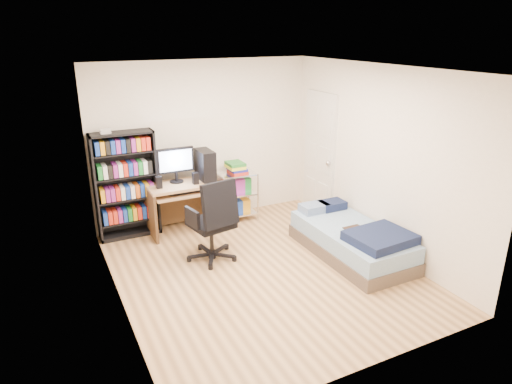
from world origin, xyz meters
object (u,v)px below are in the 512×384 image
office_chair (213,235)px  bed (352,240)px  media_shelf (126,184)px  computer_desk (188,186)px

office_chair → bed: 1.88m
office_chair → bed: bearing=-33.7°
media_shelf → computer_desk: (0.87, -0.17, -0.11)m
office_chair → bed: size_ratio=0.63×
media_shelf → computer_desk: 0.90m
media_shelf → office_chair: (0.84, -1.27, -0.44)m
computer_desk → office_chair: computer_desk is taller
computer_desk → bed: computer_desk is taller
media_shelf → bed: bearing=-38.0°
computer_desk → bed: bearing=-47.2°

